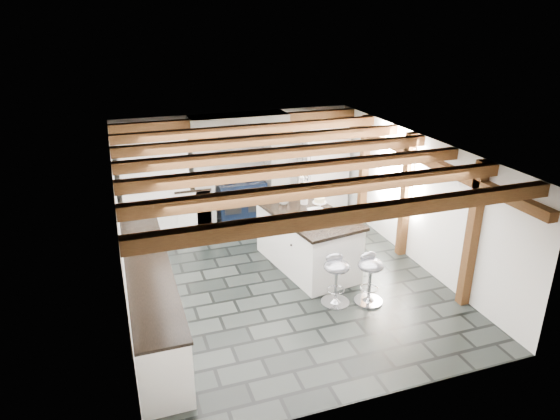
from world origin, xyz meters
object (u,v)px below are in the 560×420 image
object	(u,v)px
range_cooker	(241,201)
bar_stool_near	(370,273)
bar_stool_far	(336,274)
kitchen_island	(307,239)

from	to	relation	value
range_cooker	bar_stool_near	bearing A→B (deg)	-74.60
range_cooker	bar_stool_near	distance (m)	3.92
bar_stool_near	bar_stool_far	bearing A→B (deg)	160.52
bar_stool_near	kitchen_island	bearing A→B (deg)	103.74
range_cooker	kitchen_island	xyz separation A→B (m)	(0.57, -2.35, 0.06)
range_cooker	kitchen_island	world-z (taller)	kitchen_island
bar_stool_far	bar_stool_near	bearing A→B (deg)	-8.34
bar_stool_far	range_cooker	bearing A→B (deg)	105.02
kitchen_island	bar_stool_near	size ratio (longest dim) A/B	2.68
kitchen_island	bar_stool_far	size ratio (longest dim) A/B	2.70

